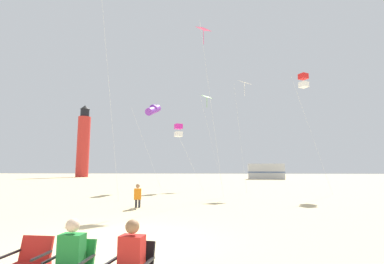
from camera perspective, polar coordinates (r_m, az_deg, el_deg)
ground at (r=7.99m, az=-13.56°, el=-20.91°), size 200.00×200.00×0.00m
camp_chair_red at (r=5.31m, az=-30.19°, el=-21.59°), size 0.58×0.59×0.82m
camp_chair_green at (r=4.83m, az=-23.12°, el=-23.54°), size 0.58×0.59×0.82m
spectator_green_chair at (r=4.68m, az=-23.96°, el=-22.59°), size 0.35×0.52×1.16m
spectator_black_chair at (r=4.34m, az=-12.71°, el=-24.31°), size 0.38×0.54×1.16m
kite_flyer_standing at (r=14.06m, az=-11.01°, el=-12.54°), size 0.41×0.55×1.16m
kite_diamond_white at (r=24.62m, az=10.57°, el=9.08°), size 1.51×1.51×9.44m
kite_diamond_lime at (r=30.59m, az=3.10°, el=6.45°), size 2.27×2.15×9.87m
kite_diamond_rainbow at (r=21.76m, az=2.49°, el=18.92°), size 1.90×1.90×12.36m
kite_box_magenta at (r=25.10m, az=-2.77°, el=0.32°), size 2.63×2.63×5.88m
kite_box_scarlet at (r=25.04m, az=21.76°, el=9.67°), size 2.56×1.74×9.64m
kite_tube_violet at (r=26.57m, az=-7.91°, el=4.55°), size 3.01×3.03×8.10m
lighthouse_distant at (r=69.77m, az=-21.26°, el=-2.09°), size 2.80×2.80×16.80m
rv_van_silver at (r=53.41m, az=14.83°, el=-7.78°), size 6.60×2.81×2.80m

